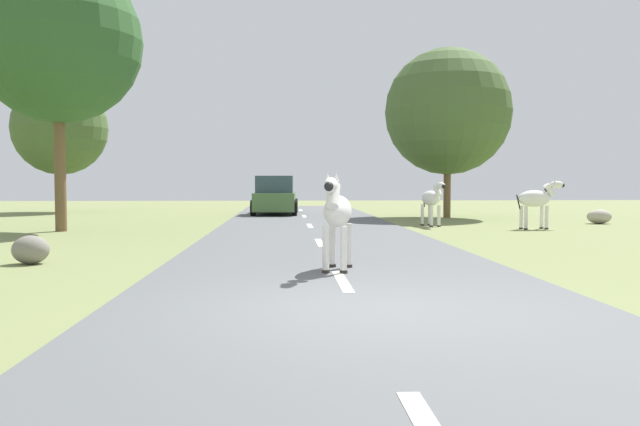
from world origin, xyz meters
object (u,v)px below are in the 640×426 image
(rock_2, at_px, (31,250))
(car_0, at_px, (275,197))
(rock_1, at_px, (599,217))
(zebra_1, at_px, (537,199))
(tree_0, at_px, (58,40))
(tree_2, at_px, (60,128))
(zebra_0, at_px, (337,213))
(tree_1, at_px, (448,112))
(zebra_4, at_px, (432,199))

(rock_2, bearing_deg, car_0, 76.09)
(rock_1, bearing_deg, zebra_1, -142.85)
(tree_0, relative_size, tree_2, 1.28)
(tree_2, height_order, rock_2, tree_2)
(zebra_1, relative_size, tree_0, 0.20)
(tree_0, bearing_deg, zebra_1, 0.15)
(zebra_0, relative_size, rock_1, 1.90)
(car_0, distance_m, rock_2, 17.72)
(tree_1, bearing_deg, zebra_4, -109.64)
(zebra_1, distance_m, tree_1, 7.71)
(zebra_4, relative_size, tree_2, 0.25)
(tree_1, distance_m, rock_1, 7.49)
(zebra_0, bearing_deg, tree_1, -97.66)
(zebra_4, xyz_separation_m, rock_2, (-9.70, -9.57, -0.67))
(zebra_4, bearing_deg, tree_1, -122.37)
(car_0, distance_m, tree_1, 8.51)
(zebra_0, height_order, tree_0, tree_0)
(zebra_1, distance_m, tree_2, 23.27)
(car_0, height_order, rock_2, car_0)
(zebra_4, distance_m, tree_1, 6.60)
(rock_2, bearing_deg, tree_1, 52.00)
(tree_0, xyz_separation_m, rock_1, (18.27, 2.57, -5.54))
(zebra_1, bearing_deg, tree_0, -99.37)
(zebra_0, xyz_separation_m, rock_2, (-5.53, 1.57, -0.74))
(zebra_4, distance_m, rock_1, 6.51)
(tree_2, distance_m, rock_2, 22.07)
(tree_2, xyz_separation_m, rock_1, (22.59, -10.14, -3.93))
(tree_0, bearing_deg, zebra_0, -51.20)
(zebra_4, height_order, rock_1, zebra_4)
(zebra_4, height_order, tree_1, tree_1)
(zebra_4, xyz_separation_m, car_0, (-5.45, 7.62, -0.09))
(rock_2, bearing_deg, rock_1, 33.33)
(zebra_4, xyz_separation_m, tree_1, (1.87, 5.25, 3.54))
(zebra_0, relative_size, zebra_1, 0.99)
(zebra_0, height_order, rock_2, zebra_0)
(tree_1, bearing_deg, zebra_0, -110.24)
(tree_1, bearing_deg, rock_1, -43.13)
(zebra_1, height_order, tree_1, tree_1)
(tree_0, distance_m, tree_2, 13.52)
(tree_0, bearing_deg, rock_2, -74.80)
(zebra_0, distance_m, rock_1, 16.12)
(zebra_4, height_order, tree_0, tree_0)
(zebra_1, distance_m, tree_0, 15.69)
(tree_2, bearing_deg, car_0, -18.20)
(tree_0, distance_m, tree_1, 15.40)
(car_0, xyz_separation_m, rock_1, (11.84, -6.61, -0.59))
(zebra_0, bearing_deg, car_0, -73.52)
(tree_1, xyz_separation_m, rock_1, (4.52, -4.23, -4.22))
(tree_1, distance_m, rock_2, 19.27)
(zebra_4, relative_size, rock_2, 2.47)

